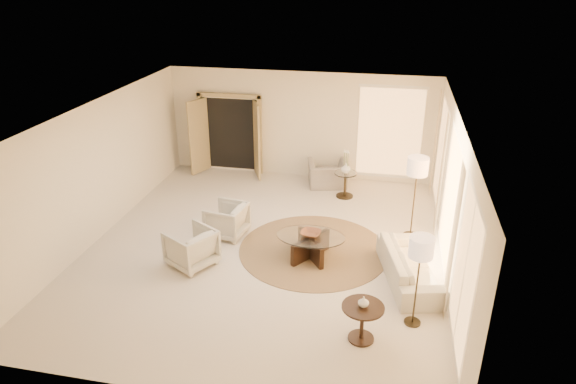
% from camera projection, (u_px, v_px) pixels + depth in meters
% --- Properties ---
extents(room, '(7.04, 8.04, 2.83)m').
position_uv_depth(room, '(263.00, 184.00, 9.84)').
color(room, beige).
rests_on(room, ground).
extents(windows_right, '(0.10, 6.40, 2.40)m').
position_uv_depth(windows_right, '(449.00, 200.00, 9.31)').
color(windows_right, '#FFB766').
rests_on(windows_right, room).
extents(window_back_corner, '(1.70, 0.10, 2.40)m').
position_uv_depth(window_back_corner, '(390.00, 133.00, 12.96)').
color(window_back_corner, '#FFB766').
rests_on(window_back_corner, room).
extents(curtains_right, '(0.06, 5.20, 2.60)m').
position_uv_depth(curtains_right, '(442.00, 183.00, 10.15)').
color(curtains_right, beige).
rests_on(curtains_right, room).
extents(french_doors, '(1.95, 0.66, 2.16)m').
position_uv_depth(french_doors, '(230.00, 135.00, 13.74)').
color(french_doors, tan).
rests_on(french_doors, room).
extents(area_rug, '(3.67, 3.67, 0.01)m').
position_uv_depth(area_rug, '(313.00, 250.00, 10.33)').
color(area_rug, '#46321E').
rests_on(area_rug, room).
extents(sofa, '(1.26, 2.15, 0.59)m').
position_uv_depth(sofa, '(409.00, 266.00, 9.25)').
color(sofa, beige).
rests_on(sofa, room).
extents(armchair_left, '(0.82, 0.86, 0.78)m').
position_uv_depth(armchair_left, '(227.00, 218.00, 10.74)').
color(armchair_left, beige).
rests_on(armchair_left, room).
extents(armchair_right, '(1.04, 1.05, 0.81)m').
position_uv_depth(armchair_right, '(191.00, 246.00, 9.68)').
color(armchair_right, beige).
rests_on(armchair_right, room).
extents(accent_chair, '(1.12, 0.87, 0.87)m').
position_uv_depth(accent_chair, '(328.00, 170.00, 13.12)').
color(accent_chair, gray).
rests_on(accent_chair, room).
extents(coffee_table, '(1.32, 1.32, 0.49)m').
position_uv_depth(coffee_table, '(311.00, 244.00, 9.94)').
color(coffee_table, black).
rests_on(coffee_table, room).
extents(end_table, '(0.64, 0.64, 0.61)m').
position_uv_depth(end_table, '(362.00, 317.00, 7.72)').
color(end_table, black).
rests_on(end_table, room).
extents(side_table, '(0.55, 0.55, 0.64)m').
position_uv_depth(side_table, '(345.00, 182.00, 12.52)').
color(side_table, '#2F281C').
rests_on(side_table, room).
extents(floor_lamp_near, '(0.43, 0.43, 1.76)m').
position_uv_depth(floor_lamp_near, '(417.00, 170.00, 10.25)').
color(floor_lamp_near, '#2F281C').
rests_on(floor_lamp_near, room).
extents(floor_lamp_far, '(0.38, 0.38, 1.56)m').
position_uv_depth(floor_lamp_far, '(421.00, 251.00, 7.70)').
color(floor_lamp_far, '#2F281C').
rests_on(floor_lamp_far, room).
extents(bowl, '(0.43, 0.43, 0.09)m').
position_uv_depth(bowl, '(311.00, 234.00, 9.85)').
color(bowl, brown).
rests_on(bowl, coffee_table).
extents(end_vase, '(0.17, 0.17, 0.17)m').
position_uv_depth(end_vase, '(363.00, 302.00, 7.61)').
color(end_vase, silver).
rests_on(end_vase, end_table).
extents(side_vase, '(0.31, 0.31, 0.24)m').
position_uv_depth(side_vase, '(346.00, 168.00, 12.37)').
color(side_vase, silver).
rests_on(side_vase, side_table).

